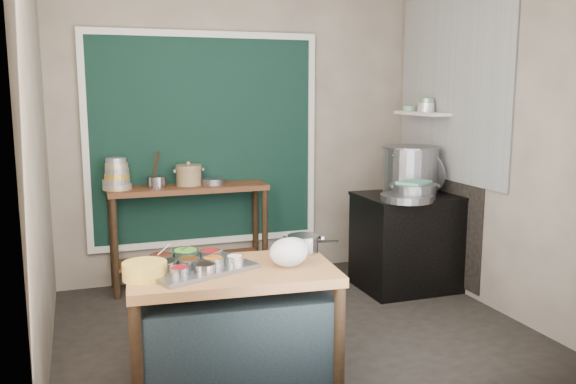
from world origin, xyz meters
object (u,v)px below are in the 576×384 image
object	(u,v)px
utensil_cup	(156,182)
ceramic_crock	(189,176)
prep_table	(233,327)
condiment_tray	(196,268)
saucepan	(303,244)
stove_block	(409,243)
yellow_basin	(145,270)
steamer	(414,191)
back_counter	(190,236)
stock_pot	(411,169)

from	to	relation	value
utensil_cup	ceramic_crock	size ratio (longest dim) A/B	0.68
prep_table	ceramic_crock	world-z (taller)	ceramic_crock
condiment_tray	saucepan	distance (m)	0.77
saucepan	ceramic_crock	bearing A→B (deg)	114.49
stove_block	yellow_basin	world-z (taller)	stove_block
prep_table	steamer	distance (m)	2.29
back_counter	utensil_cup	bearing A→B (deg)	-178.76
stove_block	condiment_tray	distance (m)	2.57
back_counter	ceramic_crock	distance (m)	0.56
condiment_tray	ceramic_crock	xyz separation A→B (m)	(0.32, 2.02, 0.27)
steamer	stove_block	bearing A→B (deg)	67.15
saucepan	stove_block	bearing A→B (deg)	48.61
utensil_cup	stock_pot	world-z (taller)	stock_pot
steamer	ceramic_crock	bearing A→B (deg)	152.02
condiment_tray	stock_pot	bearing A→B (deg)	31.25
prep_table	stock_pot	world-z (taller)	stock_pot
yellow_basin	ceramic_crock	xyz separation A→B (m)	(0.64, 2.10, 0.23)
condiment_tray	yellow_basin	distance (m)	0.32
prep_table	ceramic_crock	xyz separation A→B (m)	(0.11, 2.07, 0.66)
stove_block	steamer	bearing A→B (deg)	-112.85
yellow_basin	steamer	bearing A→B (deg)	25.01
stove_block	steamer	size ratio (longest dim) A/B	2.17
stove_block	utensil_cup	bearing A→B (deg)	161.71
utensil_cup	steamer	world-z (taller)	utensil_cup
back_counter	saucepan	world-z (taller)	back_counter
prep_table	ceramic_crock	size ratio (longest dim) A/B	5.03
utensil_cup	condiment_tray	bearing A→B (deg)	-90.63
ceramic_crock	stock_pot	distance (m)	2.06
stove_block	utensil_cup	xyz separation A→B (m)	(-2.19, 0.72, 0.58)
stock_pot	steamer	world-z (taller)	stock_pot
stove_block	stock_pot	xyz separation A→B (m)	(0.07, 0.13, 0.67)
prep_table	stove_block	distance (m)	2.39
utensil_cup	ceramic_crock	bearing A→B (deg)	8.34
ceramic_crock	stock_pot	world-z (taller)	stock_pot
prep_table	condiment_tray	bearing A→B (deg)	173.02
back_counter	saucepan	xyz separation A→B (m)	(0.44, -1.83, 0.33)
stock_pot	steamer	xyz separation A→B (m)	(-0.15, -0.32, -0.15)
yellow_basin	utensil_cup	xyz separation A→B (m)	(0.33, 2.06, 0.20)
condiment_tray	stock_pot	size ratio (longest dim) A/B	1.15
yellow_basin	stock_pot	size ratio (longest dim) A/B	0.47
back_counter	steamer	bearing A→B (deg)	-26.87
back_counter	yellow_basin	world-z (taller)	back_counter
condiment_tray	prep_table	bearing A→B (deg)	-11.83
saucepan	utensil_cup	xyz separation A→B (m)	(-0.73, 1.82, 0.19)
stove_block	ceramic_crock	xyz separation A→B (m)	(-1.89, 0.77, 0.61)
stock_pot	steamer	distance (m)	0.39
condiment_tray	saucepan	xyz separation A→B (m)	(0.75, 0.16, 0.05)
stock_pot	ceramic_crock	bearing A→B (deg)	161.96
prep_table	yellow_basin	size ratio (longest dim) A/B	4.87
prep_table	saucepan	xyz separation A→B (m)	(0.54, 0.20, 0.43)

